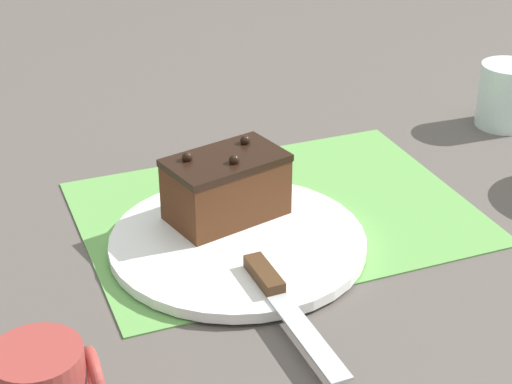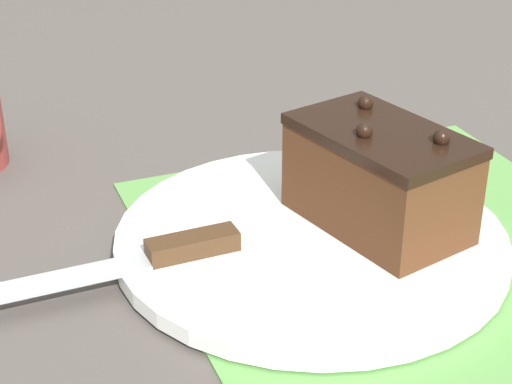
# 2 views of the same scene
# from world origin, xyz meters

# --- Properties ---
(ground_plane) EXTENTS (3.00, 3.00, 0.00)m
(ground_plane) POSITION_xyz_m (0.00, 0.00, 0.00)
(ground_plane) COLOR #544C47
(placemat_woven) EXTENTS (0.46, 0.34, 0.00)m
(placemat_woven) POSITION_xyz_m (0.00, 0.00, 0.00)
(placemat_woven) COLOR #609E4C
(placemat_woven) RESTS_ON ground_plane
(cake_plate) EXTENTS (0.29, 0.29, 0.01)m
(cake_plate) POSITION_xyz_m (-0.07, -0.06, 0.01)
(cake_plate) COLOR white
(cake_plate) RESTS_ON placemat_woven
(chocolate_cake) EXTENTS (0.15, 0.11, 0.09)m
(chocolate_cake) POSITION_xyz_m (-0.07, -0.01, 0.05)
(chocolate_cake) COLOR #512D19
(chocolate_cake) RESTS_ON cake_plate
(serving_knife) EXTENTS (0.03, 0.20, 0.01)m
(serving_knife) POSITION_xyz_m (-0.08, -0.18, 0.02)
(serving_knife) COLOR #472D19
(serving_knife) RESTS_ON cake_plate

